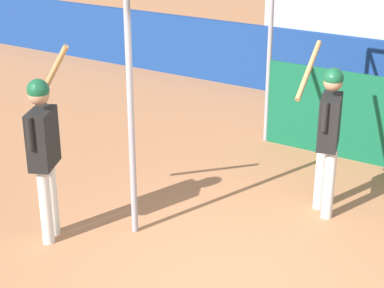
{
  "coord_description": "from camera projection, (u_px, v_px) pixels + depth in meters",
  "views": [
    {
      "loc": [
        2.56,
        -4.7,
        3.67
      ],
      "look_at": [
        -0.95,
        0.82,
        1.01
      ],
      "focal_mm": 60.0,
      "sensor_mm": 36.0,
      "label": 1
    }
  ],
  "objects": [
    {
      "name": "ground_plane",
      "position": [
        229.0,
        284.0,
        6.33
      ],
      "size": [
        60.0,
        60.0,
        0.0
      ],
      "primitive_type": "plane",
      "color": "#9E6642"
    },
    {
      "name": "player_waiting",
      "position": [
        43.0,
        144.0,
        6.75
      ],
      "size": [
        0.62,
        0.63,
        2.14
      ],
      "rotation": [
        0.0,
        0.0,
        2.01
      ],
      "color": "silver",
      "rests_on": "ground"
    },
    {
      "name": "player_batter",
      "position": [
        328.0,
        127.0,
        7.32
      ],
      "size": [
        0.61,
        0.85,
        1.95
      ],
      "rotation": [
        0.0,
        0.0,
        1.84
      ],
      "color": "silver",
      "rests_on": "ground"
    },
    {
      "name": "batting_cage",
      "position": [
        353.0,
        88.0,
        8.15
      ],
      "size": [
        3.08,
        3.39,
        2.87
      ],
      "color": "gray",
      "rests_on": "ground"
    }
  ]
}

